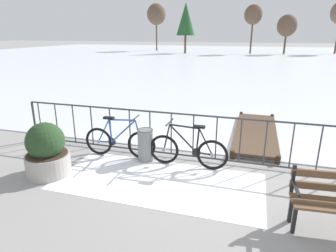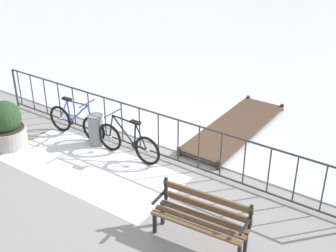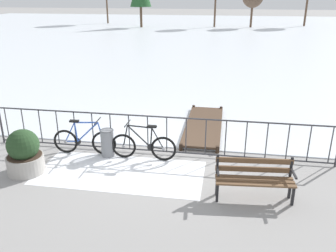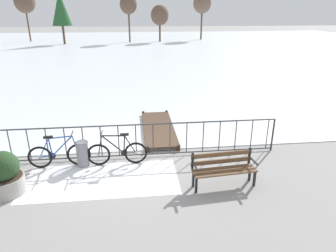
{
  "view_description": "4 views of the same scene",
  "coord_description": "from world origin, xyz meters",
  "px_view_note": "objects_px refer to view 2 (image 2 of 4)",
  "views": [
    {
      "loc": [
        0.96,
        -5.95,
        2.76
      ],
      "look_at": [
        -0.7,
        -0.47,
        0.9
      ],
      "focal_mm": 31.04,
      "sensor_mm": 36.0,
      "label": 1
    },
    {
      "loc": [
        5.23,
        -6.82,
        5.09
      ],
      "look_at": [
        0.65,
        -0.21,
        0.96
      ],
      "focal_mm": 47.66,
      "sensor_mm": 36.0,
      "label": 2
    },
    {
      "loc": [
        1.71,
        -8.42,
        4.09
      ],
      "look_at": [
        0.24,
        0.3,
        0.69
      ],
      "focal_mm": 37.8,
      "sensor_mm": 36.0,
      "label": 3
    },
    {
      "loc": [
        0.28,
        -8.17,
        4.15
      ],
      "look_at": [
        1.21,
        0.02,
        0.96
      ],
      "focal_mm": 32.0,
      "sensor_mm": 36.0,
      "label": 4
    }
  ],
  "objects_px": {
    "bicycle_near_railing": "(76,122)",
    "park_bench": "(202,215)",
    "trash_bin": "(96,130)",
    "bicycle_second": "(128,142)",
    "planter_with_shrub": "(6,126)"
  },
  "relations": [
    {
      "from": "bicycle_second",
      "to": "trash_bin",
      "type": "bearing_deg",
      "value": 177.49
    },
    {
      "from": "planter_with_shrub",
      "to": "trash_bin",
      "type": "distance_m",
      "value": 2.03
    },
    {
      "from": "bicycle_near_railing",
      "to": "trash_bin",
      "type": "bearing_deg",
      "value": -0.89
    },
    {
      "from": "bicycle_near_railing",
      "to": "park_bench",
      "type": "height_order",
      "value": "bicycle_near_railing"
    },
    {
      "from": "park_bench",
      "to": "trash_bin",
      "type": "bearing_deg",
      "value": 158.74
    },
    {
      "from": "trash_bin",
      "to": "bicycle_second",
      "type": "bearing_deg",
      "value": -2.51
    },
    {
      "from": "park_bench",
      "to": "planter_with_shrub",
      "type": "relative_size",
      "value": 1.51
    },
    {
      "from": "bicycle_near_railing",
      "to": "bicycle_second",
      "type": "bearing_deg",
      "value": -1.87
    },
    {
      "from": "bicycle_near_railing",
      "to": "park_bench",
      "type": "relative_size",
      "value": 1.05
    },
    {
      "from": "bicycle_near_railing",
      "to": "trash_bin",
      "type": "height_order",
      "value": "bicycle_near_railing"
    },
    {
      "from": "bicycle_second",
      "to": "planter_with_shrub",
      "type": "bearing_deg",
      "value": -156.15
    },
    {
      "from": "bicycle_near_railing",
      "to": "planter_with_shrub",
      "type": "distance_m",
      "value": 1.57
    },
    {
      "from": "bicycle_near_railing",
      "to": "park_bench",
      "type": "xyz_separation_m",
      "value": [
        4.3,
        -1.43,
        0.14
      ]
    },
    {
      "from": "planter_with_shrub",
      "to": "trash_bin",
      "type": "relative_size",
      "value": 1.48
    },
    {
      "from": "planter_with_shrub",
      "to": "trash_bin",
      "type": "xyz_separation_m",
      "value": [
        1.64,
        1.2,
        -0.12
      ]
    }
  ]
}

